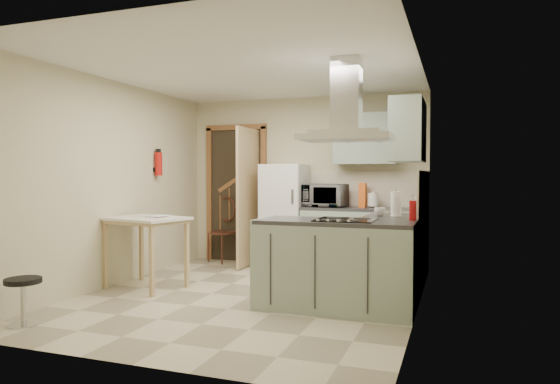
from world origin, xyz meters
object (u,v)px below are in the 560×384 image
at_px(drop_leaf_table, 146,253).
at_px(stool, 23,301).
at_px(peninsula, 336,265).
at_px(bentwood_chair, 223,233).
at_px(microwave, 325,195).
at_px(extractor_hood, 346,137).
at_px(fridge, 285,216).

relative_size(drop_leaf_table, stool, 2.12).
distance_m(peninsula, bentwood_chair, 3.08).
bearing_deg(microwave, drop_leaf_table, -128.77).
bearing_deg(extractor_hood, microwave, 110.05).
xyz_separation_m(fridge, extractor_hood, (1.32, -1.98, 0.97)).
bearing_deg(stool, peninsula, 29.70).
bearing_deg(fridge, peninsula, -58.26).
bearing_deg(stool, bentwood_chair, 85.73).
bearing_deg(fridge, microwave, -2.04).
bearing_deg(drop_leaf_table, bentwood_chair, 100.31).
distance_m(peninsula, drop_leaf_table, 2.36).
distance_m(extractor_hood, stool, 3.36).
height_order(bentwood_chair, microwave, microwave).
xyz_separation_m(fridge, bentwood_chair, (-1.05, 0.10, -0.29)).
bearing_deg(extractor_hood, stool, -151.25).
bearing_deg(microwave, bentwood_chair, -178.81).
relative_size(bentwood_chair, stool, 2.14).
relative_size(fridge, extractor_hood, 1.67).
relative_size(fridge, microwave, 2.60).
distance_m(fridge, stool, 3.71).
bearing_deg(extractor_hood, fridge, 123.79).
xyz_separation_m(peninsula, bentwood_chair, (-2.27, 2.08, 0.01)).
height_order(peninsula, drop_leaf_table, peninsula).
distance_m(peninsula, microwave, 2.14).
relative_size(peninsula, drop_leaf_table, 1.72).
height_order(bentwood_chair, stool, bentwood_chair).
bearing_deg(peninsula, drop_leaf_table, 175.68).
xyz_separation_m(peninsula, microwave, (-0.61, 1.96, 0.61)).
xyz_separation_m(peninsula, extractor_hood, (0.10, 0.00, 1.27)).
xyz_separation_m(fridge, drop_leaf_table, (-1.13, -1.80, -0.33)).
relative_size(fridge, bentwood_chair, 1.65).
height_order(stool, microwave, microwave).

